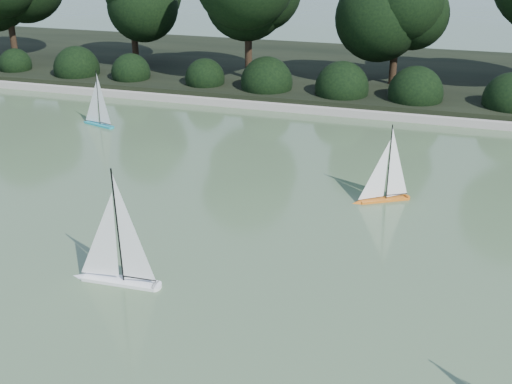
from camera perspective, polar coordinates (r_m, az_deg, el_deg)
ground at (r=8.25m, az=-3.61°, el=-10.33°), size 80.00×80.00×0.00m
pond_coping at (r=16.24m, az=7.51°, el=7.13°), size 40.00×0.35×0.18m
far_bank at (r=20.06m, az=9.53°, el=10.30°), size 40.00×8.00×0.30m
shrub_hedge at (r=17.00m, az=8.10°, el=9.09°), size 29.10×1.10×1.10m
sailboat_white_a at (r=8.86m, az=-12.68°, el=-6.23°), size 1.32×0.25×1.80m
sailboat_orange at (r=11.28m, az=10.98°, el=0.28°), size 1.00×0.66×1.47m
sailboat_teal at (r=15.72m, az=-14.04°, el=6.58°), size 1.02×0.46×1.41m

